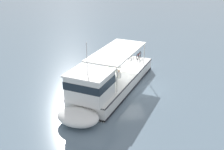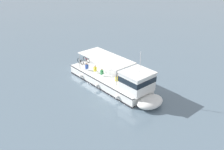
% 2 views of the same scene
% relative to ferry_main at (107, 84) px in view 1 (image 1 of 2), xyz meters
% --- Properties ---
extents(ground_plane, '(400.00, 400.00, 0.00)m').
position_rel_ferry_main_xyz_m(ground_plane, '(1.37, -2.12, -1.02)').
color(ground_plane, slate).
extents(ferry_main, '(12.60, 8.90, 5.32)m').
position_rel_ferry_main_xyz_m(ferry_main, '(0.00, 0.00, 0.00)').
color(ferry_main, white).
rests_on(ferry_main, ground).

